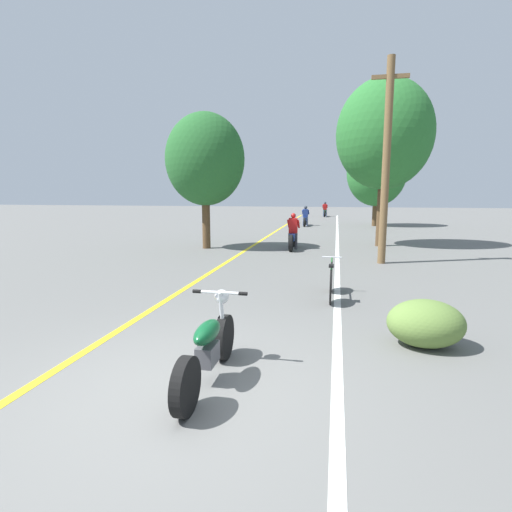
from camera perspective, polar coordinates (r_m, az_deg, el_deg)
name	(u,v)px	position (r m, az deg, el deg)	size (l,w,h in m)	color
ground_plane	(177,387)	(4.98, -11.22, -17.95)	(120.00, 120.00, 0.00)	#60605E
lane_stripe_center	(252,246)	(16.78, -0.62, 1.39)	(0.14, 48.00, 0.01)	yellow
lane_stripe_edge	(337,249)	(16.42, 11.53, 1.03)	(0.14, 48.00, 0.01)	white
utility_pole	(386,160)	(13.28, 18.11, 12.86)	(1.10, 0.24, 6.27)	brown
roadside_tree_right_near	(384,134)	(17.78, 17.87, 16.22)	(3.89, 3.50, 6.85)	#513A23
roadside_tree_right_far	(377,172)	(28.27, 16.85, 11.37)	(3.90, 3.51, 5.83)	#513A23
roadside_tree_left	(205,160)	(16.29, -7.30, 13.48)	(3.15, 2.83, 5.35)	#513A23
roadside_bush	(426,323)	(6.42, 23.06, -8.84)	(1.10, 0.88, 0.70)	#5B7A38
motorcycle_foreground	(209,347)	(4.90, -6.78, -12.82)	(0.73, 2.04, 1.00)	black
motorcycle_rider_lead	(293,236)	(16.04, 5.31, 2.90)	(0.50, 2.07, 1.43)	black
motorcycle_rider_mid	(305,218)	(27.49, 7.07, 5.39)	(0.50, 2.12, 1.36)	black
motorcycle_rider_far	(325,211)	(38.31, 9.82, 6.36)	(0.50, 2.03, 1.40)	black
bicycle_parked	(331,280)	(8.73, 10.68, -3.44)	(0.44, 1.74, 0.82)	black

